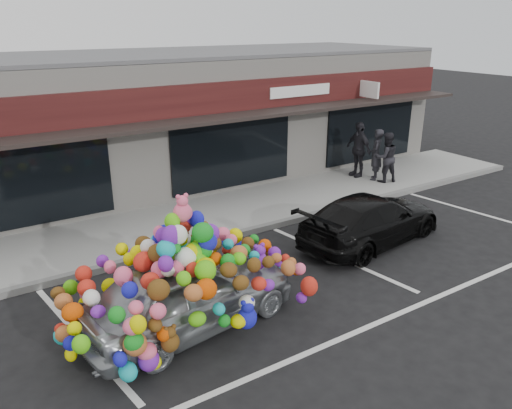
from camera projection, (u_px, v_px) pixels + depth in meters
ground at (241, 293)px, 10.32m from camera, size 90.00×90.00×0.00m
shop_building at (107, 123)px, 16.22m from camera, size 24.00×7.20×4.31m
sidewalk at (165, 227)px, 13.45m from camera, size 26.00×3.00×0.15m
kerb at (189, 247)px, 12.26m from camera, size 26.00×0.18×0.16m
parking_stripe_left at (82, 338)px, 8.85m from camera, size 0.73×4.37×0.01m
parking_stripe_mid at (337, 257)px, 11.90m from camera, size 0.73×4.37×0.01m
parking_stripe_right at (477, 213)px, 14.64m from camera, size 0.73×4.37×0.01m
lane_line at (393, 316)px, 9.52m from camera, size 14.00×0.12×0.01m
toy_car at (188, 284)px, 8.93m from camera, size 2.98×4.60×2.55m
black_sedan at (371, 219)px, 12.51m from camera, size 2.31×4.47×1.24m
pedestrian_a at (376, 155)px, 16.93m from camera, size 0.75×0.73×1.74m
pedestrian_b at (386, 157)px, 16.69m from camera, size 0.97×0.85×1.69m
pedestrian_c at (358, 149)px, 17.27m from camera, size 1.14×0.51×1.91m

